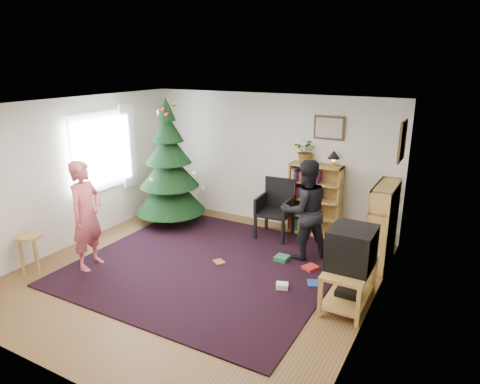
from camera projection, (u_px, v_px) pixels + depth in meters
The scene contains 23 objects.
floor at pixel (197, 273), 6.46m from camera, with size 5.00×5.00×0.00m, color brown.
ceiling at pixel (192, 105), 5.72m from camera, with size 5.00×5.00×0.00m, color white.
wall_back at pixel (269, 160), 8.18m from camera, with size 5.00×0.02×2.50m, color silver.
wall_front at pixel (42, 264), 3.99m from camera, with size 5.00×0.02×2.50m, color silver.
wall_left at pixel (73, 173), 7.24m from camera, with size 0.02×5.00×2.50m, color silver.
wall_right at pixel (373, 225), 4.94m from camera, with size 0.02×5.00×2.50m, color silver.
rug at pixel (208, 264), 6.70m from camera, with size 3.80×3.60×0.02m, color black.
window_pane at pixel (99, 152), 7.65m from camera, with size 0.04×1.20×1.40m, color silver.
curtain at pixel (128, 146), 8.22m from camera, with size 0.06×0.35×1.60m, color white.
picture_back at pixel (329, 128), 7.43m from camera, with size 0.55×0.03×0.42m.
picture_right at pixel (402, 141), 6.21m from camera, with size 0.03×0.50×0.60m.
christmas_tree at pixel (169, 173), 8.15m from camera, with size 1.35×1.35×2.44m.
bookshelf_back at pixel (315, 199), 7.76m from camera, with size 0.95×0.30×1.30m.
bookshelf_right at pixel (383, 224), 6.56m from camera, with size 0.30×0.95×1.30m.
tv_stand at pixel (349, 282), 5.54m from camera, with size 0.53×0.95×0.55m.
crt_tv at pixel (352, 247), 5.39m from camera, with size 0.56×0.60×0.52m.
armchair at pixel (277, 206), 7.68m from camera, with size 0.60×0.60×1.05m.
stool at pixel (29, 244), 6.35m from camera, with size 0.36×0.36×0.60m.
person_standing at pixel (87, 216), 6.41m from camera, with size 0.61×0.40×1.68m, color #C74F57.
person_by_chair at pixel (305, 210), 6.74m from camera, with size 0.79×0.62×1.62m, color black.
potted_plant at pixel (306, 151), 7.60m from camera, with size 0.41×0.35×0.46m, color gray.
table_lamp at pixel (334, 156), 7.38m from camera, with size 0.22×0.22×0.29m.
floor_clutter at pixel (292, 270), 6.47m from camera, with size 1.94×1.31×0.08m.
Camera 1 is at (3.36, -4.78, 3.08)m, focal length 32.00 mm.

